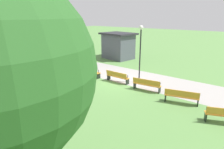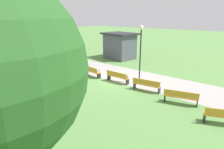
{
  "view_description": "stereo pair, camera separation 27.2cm",
  "coord_description": "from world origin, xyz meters",
  "px_view_note": "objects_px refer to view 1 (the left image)",
  "views": [
    {
      "loc": [
        8.92,
        -11.9,
        5.14
      ],
      "look_at": [
        -0.0,
        -0.74,
        0.8
      ],
      "focal_mm": 31.59,
      "sensor_mm": 36.0,
      "label": 1
    },
    {
      "loc": [
        9.13,
        -11.72,
        5.14
      ],
      "look_at": [
        -0.0,
        -0.74,
        0.8
      ],
      "focal_mm": 31.59,
      "sensor_mm": 36.0,
      "label": 2
    }
  ],
  "objects_px": {
    "bench_4": "(147,84)",
    "kiosk": "(118,46)",
    "trash_bin": "(31,63)",
    "bench_5": "(182,96)",
    "bench_1": "(66,67)",
    "bench_2": "(91,71)",
    "bench_0": "(42,65)",
    "lamp_post": "(140,44)",
    "person_seated": "(68,66)",
    "bench_3": "(117,76)"
  },
  "relations": [
    {
      "from": "lamp_post",
      "to": "bench_2",
      "type": "bearing_deg",
      "value": -162.87
    },
    {
      "from": "bench_2",
      "to": "bench_3",
      "type": "height_order",
      "value": "same"
    },
    {
      "from": "bench_5",
      "to": "trash_bin",
      "type": "distance_m",
      "value": 15.33
    },
    {
      "from": "trash_bin",
      "to": "bench_5",
      "type": "bearing_deg",
      "value": 3.24
    },
    {
      "from": "bench_0",
      "to": "person_seated",
      "type": "xyz_separation_m",
      "value": [
        2.62,
        1.04,
        0.16
      ]
    },
    {
      "from": "bench_1",
      "to": "bench_3",
      "type": "xyz_separation_m",
      "value": [
        5.38,
        0.74,
        0.0
      ]
    },
    {
      "from": "bench_2",
      "to": "bench_0",
      "type": "bearing_deg",
      "value": -156.54
    },
    {
      "from": "bench_5",
      "to": "kiosk",
      "type": "bearing_deg",
      "value": 127.79
    },
    {
      "from": "lamp_post",
      "to": "kiosk",
      "type": "distance_m",
      "value": 9.17
    },
    {
      "from": "person_seated",
      "to": "kiosk",
      "type": "distance_m",
      "value": 7.85
    },
    {
      "from": "bench_2",
      "to": "lamp_post",
      "type": "xyz_separation_m",
      "value": [
        4.07,
        1.25,
        2.55
      ]
    },
    {
      "from": "bench_1",
      "to": "bench_2",
      "type": "xyz_separation_m",
      "value": [
        2.67,
        0.55,
        0.0
      ]
    },
    {
      "from": "bench_5",
      "to": "kiosk",
      "type": "xyz_separation_m",
      "value": [
        -10.7,
        7.92,
        1.1
      ]
    },
    {
      "from": "bench_0",
      "to": "bench_4",
      "type": "xyz_separation_m",
      "value": [
        10.66,
        1.46,
        0.0
      ]
    },
    {
      "from": "bench_4",
      "to": "trash_bin",
      "type": "height_order",
      "value": "bench_4"
    },
    {
      "from": "bench_2",
      "to": "bench_4",
      "type": "distance_m",
      "value": 5.43
    },
    {
      "from": "bench_0",
      "to": "bench_2",
      "type": "relative_size",
      "value": 0.99
    },
    {
      "from": "kiosk",
      "to": "bench_1",
      "type": "bearing_deg",
      "value": -81.66
    },
    {
      "from": "trash_bin",
      "to": "lamp_post",
      "type": "bearing_deg",
      "value": 13.33
    },
    {
      "from": "bench_0",
      "to": "lamp_post",
      "type": "bearing_deg",
      "value": 39.84
    },
    {
      "from": "bench_5",
      "to": "bench_1",
      "type": "bearing_deg",
      "value": 164.29
    },
    {
      "from": "bench_4",
      "to": "bench_5",
      "type": "bearing_deg",
      "value": -19.55
    },
    {
      "from": "bench_1",
      "to": "bench_5",
      "type": "xyz_separation_m",
      "value": [
        10.76,
        -0.0,
        0.0
      ]
    },
    {
      "from": "bench_4",
      "to": "kiosk",
      "type": "bearing_deg",
      "value": 129.63
    },
    {
      "from": "bench_0",
      "to": "kiosk",
      "type": "xyz_separation_m",
      "value": [
        2.62,
        8.83,
        1.1
      ]
    },
    {
      "from": "kiosk",
      "to": "bench_5",
      "type": "bearing_deg",
      "value": -27.73
    },
    {
      "from": "bench_1",
      "to": "bench_3",
      "type": "distance_m",
      "value": 5.43
    },
    {
      "from": "bench_5",
      "to": "person_seated",
      "type": "distance_m",
      "value": 10.7
    },
    {
      "from": "bench_0",
      "to": "bench_1",
      "type": "relative_size",
      "value": 0.99
    },
    {
      "from": "bench_1",
      "to": "lamp_post",
      "type": "height_order",
      "value": "lamp_post"
    },
    {
      "from": "lamp_post",
      "to": "kiosk",
      "type": "xyz_separation_m",
      "value": [
        -6.68,
        6.12,
        -1.44
      ]
    },
    {
      "from": "bench_5",
      "to": "lamp_post",
      "type": "relative_size",
      "value": 0.46
    },
    {
      "from": "kiosk",
      "to": "person_seated",
      "type": "bearing_deg",
      "value": -81.22
    },
    {
      "from": "bench_3",
      "to": "bench_5",
      "type": "xyz_separation_m",
      "value": [
        5.38,
        -0.74,
        0.0
      ]
    },
    {
      "from": "person_seated",
      "to": "lamp_post",
      "type": "bearing_deg",
      "value": 29.78
    },
    {
      "from": "bench_4",
      "to": "bench_1",
      "type": "bearing_deg",
      "value": 176.05
    },
    {
      "from": "bench_1",
      "to": "bench_4",
      "type": "relative_size",
      "value": 1.0
    },
    {
      "from": "bench_1",
      "to": "trash_bin",
      "type": "distance_m",
      "value": 4.62
    },
    {
      "from": "bench_0",
      "to": "bench_1",
      "type": "xyz_separation_m",
      "value": [
        2.56,
        0.91,
        0.0
      ]
    },
    {
      "from": "bench_1",
      "to": "bench_5",
      "type": "height_order",
      "value": "same"
    },
    {
      "from": "bench_0",
      "to": "bench_2",
      "type": "height_order",
      "value": "same"
    },
    {
      "from": "bench_1",
      "to": "lamp_post",
      "type": "relative_size",
      "value": 0.46
    },
    {
      "from": "trash_bin",
      "to": "kiosk",
      "type": "distance_m",
      "value": 9.99
    },
    {
      "from": "bench_1",
      "to": "bench_5",
      "type": "distance_m",
      "value": 10.76
    },
    {
      "from": "bench_1",
      "to": "person_seated",
      "type": "bearing_deg",
      "value": 81.32
    },
    {
      "from": "lamp_post",
      "to": "person_seated",
      "type": "bearing_deg",
      "value": -165.93
    },
    {
      "from": "bench_2",
      "to": "lamp_post",
      "type": "height_order",
      "value": "lamp_post"
    },
    {
      "from": "bench_0",
      "to": "lamp_post",
      "type": "xyz_separation_m",
      "value": [
        9.3,
        2.71,
        2.55
      ]
    },
    {
      "from": "bench_3",
      "to": "bench_1",
      "type": "bearing_deg",
      "value": -172.2
    },
    {
      "from": "lamp_post",
      "to": "trash_bin",
      "type": "xyz_separation_m",
      "value": [
        -11.27,
        -2.67,
        -2.62
      ]
    }
  ]
}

